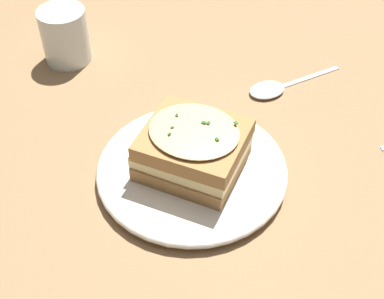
{
  "coord_description": "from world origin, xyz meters",
  "views": [
    {
      "loc": [
        -0.5,
        -0.13,
        0.53
      ],
      "look_at": [
        -0.03,
        -0.02,
        0.05
      ],
      "focal_mm": 50.0,
      "sensor_mm": 36.0,
      "label": 1
    }
  ],
  "objects_px": {
    "sandwich": "(193,148)",
    "spoon": "(272,88)",
    "water_glass": "(65,36)",
    "dinner_plate": "(192,170)"
  },
  "relations": [
    {
      "from": "water_glass",
      "to": "sandwich",
      "type": "bearing_deg",
      "value": -128.74
    },
    {
      "from": "spoon",
      "to": "water_glass",
      "type": "bearing_deg",
      "value": 48.2
    },
    {
      "from": "water_glass",
      "to": "spoon",
      "type": "bearing_deg",
      "value": -91.12
    },
    {
      "from": "water_glass",
      "to": "spoon",
      "type": "relative_size",
      "value": 0.63
    },
    {
      "from": "dinner_plate",
      "to": "spoon",
      "type": "xyz_separation_m",
      "value": [
        0.21,
        -0.08,
        -0.01
      ]
    },
    {
      "from": "sandwich",
      "to": "spoon",
      "type": "height_order",
      "value": "sandwich"
    },
    {
      "from": "sandwich",
      "to": "spoon",
      "type": "relative_size",
      "value": 1.01
    },
    {
      "from": "dinner_plate",
      "to": "water_glass",
      "type": "xyz_separation_m",
      "value": [
        0.21,
        0.26,
        0.04
      ]
    },
    {
      "from": "sandwich",
      "to": "water_glass",
      "type": "xyz_separation_m",
      "value": [
        0.21,
        0.27,
        -0.01
      ]
    },
    {
      "from": "dinner_plate",
      "to": "spoon",
      "type": "relative_size",
      "value": 1.75
    }
  ]
}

